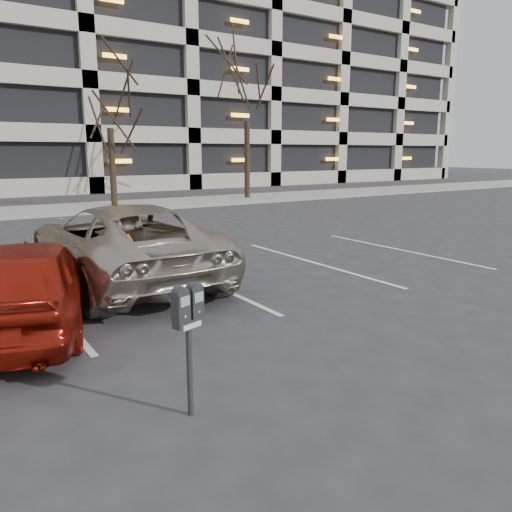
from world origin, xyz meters
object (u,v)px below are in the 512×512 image
Objects in this scene: parking_meter at (188,318)px; suv_silver at (123,243)px; tree_c at (107,77)px; car_red at (27,284)px; tree_d at (247,71)px.

suv_silver reaches higher than parking_meter.
car_red is (-5.88, -14.85, -4.88)m from tree_c.
suv_silver is (1.10, 5.19, -0.21)m from parking_meter.
car_red is (-12.88, -14.85, -5.71)m from tree_d.
tree_d reaches higher than car_red.
car_red is at bearing -130.94° from tree_d.
tree_c is 16.70m from car_red.
parking_meter is at bearing 122.60° from car_red.
parking_meter is 0.23× the size of suv_silver.
suv_silver is at bearing -118.46° from car_red.
suv_silver is at bearing 60.27° from parking_meter.
tree_c is at bearing -93.66° from car_red.
suv_silver is 2.72m from car_red.
tree_c is at bearing 56.83° from parking_meter.
parking_meter is at bearing -123.48° from tree_d.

